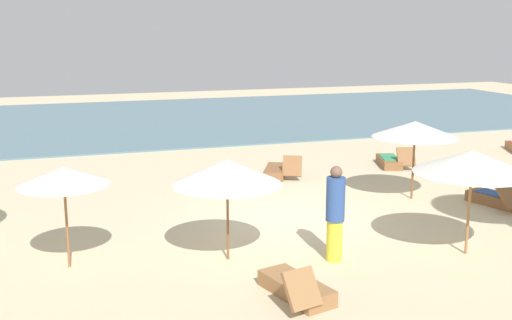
{
  "coord_description": "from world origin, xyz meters",
  "views": [
    {
      "loc": [
        -5.25,
        -13.34,
        4.5
      ],
      "look_at": [
        -0.35,
        1.59,
        1.1
      ],
      "focal_mm": 43.17,
      "sensor_mm": 36.0,
      "label": 1
    }
  ],
  "objects": [
    {
      "name": "person_1",
      "position": [
        -0.23,
        -2.96,
        0.96
      ],
      "size": [
        0.4,
        0.4,
        1.91
      ],
      "color": "yellow",
      "rests_on": "ground_plane"
    },
    {
      "name": "ground_plane",
      "position": [
        0.0,
        0.0,
        0.0
      ],
      "size": [
        60.0,
        60.0,
        0.0
      ],
      "primitive_type": "plane",
      "color": "beige"
    },
    {
      "name": "lounger_1",
      "position": [
        5.4,
        -0.81,
        0.18
      ],
      "size": [
        1.05,
        1.78,
        0.7
      ],
      "color": "brown",
      "rests_on": "ground_plane"
    },
    {
      "name": "umbrella_5",
      "position": [
        -5.19,
        -1.68,
        1.79
      ],
      "size": [
        1.71,
        1.71,
        1.96
      ],
      "color": "brown",
      "rests_on": "ground_plane"
    },
    {
      "name": "lounger_2",
      "position": [
        -1.57,
        -4.32,
        0.17
      ],
      "size": [
        0.98,
        1.75,
        0.73
      ],
      "color": "olive",
      "rests_on": "ground_plane"
    },
    {
      "name": "umbrella_2",
      "position": [
        -2.19,
        -2.24,
        1.77
      ],
      "size": [
        2.13,
        2.13,
        2.02
      ],
      "color": "brown",
      "rests_on": "ground_plane"
    },
    {
      "name": "umbrella_6",
      "position": [
        3.67,
        0.47,
        1.88
      ],
      "size": [
        2.24,
        2.24,
        2.09
      ],
      "color": "brown",
      "rests_on": "ground_plane"
    },
    {
      "name": "lounger_0",
      "position": [
        1.09,
        3.92,
        0.17
      ],
      "size": [
        1.24,
        1.74,
        0.73
      ],
      "color": "brown",
      "rests_on": "ground_plane"
    },
    {
      "name": "lounger_6",
      "position": [
        5.14,
        4.09,
        0.18
      ],
      "size": [
        1.08,
        1.76,
        0.72
      ],
      "color": "brown",
      "rests_on": "ground_plane"
    },
    {
      "name": "umbrella_4",
      "position": [
        2.47,
        -3.45,
        1.91
      ],
      "size": [
        2.3,
        2.3,
        2.13
      ],
      "color": "olive",
      "rests_on": "ground_plane"
    },
    {
      "name": "ocean_water",
      "position": [
        0.0,
        17.0,
        0.03
      ],
      "size": [
        48.0,
        16.0,
        0.06
      ],
      "primitive_type": "cube",
      "color": "slate",
      "rests_on": "ground_plane"
    }
  ]
}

